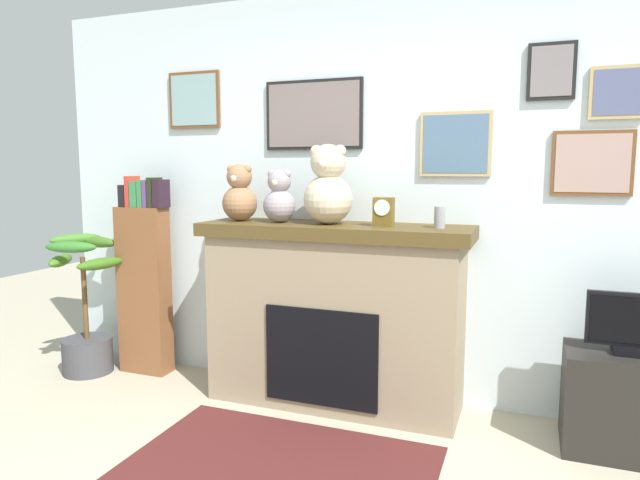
{
  "coord_description": "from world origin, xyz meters",
  "views": [
    {
      "loc": [
        0.72,
        -1.52,
        1.48
      ],
      "look_at": [
        -0.49,
        1.7,
        1.04
      ],
      "focal_mm": 31.39,
      "sensor_mm": 36.0,
      "label": 1
    }
  ],
  "objects": [
    {
      "name": "back_wall",
      "position": [
        -0.0,
        2.0,
        1.31
      ],
      "size": [
        5.2,
        0.15,
        2.6
      ],
      "color": "silver",
      "rests_on": "ground_plane"
    },
    {
      "name": "fireplace",
      "position": [
        -0.4,
        1.7,
        0.58
      ],
      "size": [
        1.68,
        0.54,
        1.14
      ],
      "color": "gray",
      "rests_on": "ground_plane"
    },
    {
      "name": "bookshelf",
      "position": [
        -1.87,
        1.74,
        0.68
      ],
      "size": [
        0.39,
        0.16,
        1.43
      ],
      "color": "brown",
      "rests_on": "ground_plane"
    },
    {
      "name": "potted_plant",
      "position": [
        -2.26,
        1.57,
        0.37
      ],
      "size": [
        0.56,
        0.5,
        1.01
      ],
      "color": "#3F3F44",
      "rests_on": "ground_plane"
    },
    {
      "name": "tv_stand",
      "position": [
        1.25,
        1.64,
        0.27
      ],
      "size": [
        0.65,
        0.4,
        0.54
      ],
      "primitive_type": "cube",
      "color": "black",
      "rests_on": "ground_plane"
    },
    {
      "name": "television",
      "position": [
        1.25,
        1.64,
        0.68
      ],
      "size": [
        0.47,
        0.14,
        0.32
      ],
      "color": "black",
      "rests_on": "tv_stand"
    },
    {
      "name": "area_rug",
      "position": [
        -0.4,
        0.78,
        0.0
      ],
      "size": [
        1.53,
        1.14,
        0.01
      ],
      "primitive_type": "cube",
      "color": "#4C1E1C",
      "rests_on": "ground_plane"
    },
    {
      "name": "candle_jar",
      "position": [
        0.24,
        1.68,
        1.21
      ],
      "size": [
        0.06,
        0.06,
        0.12
      ],
      "primitive_type": "cylinder",
      "color": "gray",
      "rests_on": "fireplace"
    },
    {
      "name": "mantel_clock",
      "position": [
        -0.09,
        1.68,
        1.23
      ],
      "size": [
        0.12,
        0.09,
        0.17
      ],
      "color": "brown",
      "rests_on": "fireplace"
    },
    {
      "name": "teddy_bear_brown",
      "position": [
        -1.04,
        1.68,
        1.31
      ],
      "size": [
        0.23,
        0.23,
        0.37
      ],
      "color": "#956A48",
      "rests_on": "fireplace"
    },
    {
      "name": "teddy_bear_grey",
      "position": [
        -0.76,
        1.68,
        1.3
      ],
      "size": [
        0.21,
        0.21,
        0.33
      ],
      "color": "gray",
      "rests_on": "fireplace"
    },
    {
      "name": "teddy_bear_cream",
      "position": [
        -0.44,
        1.68,
        1.36
      ],
      "size": [
        0.3,
        0.3,
        0.48
      ],
      "color": "#C6B598",
      "rests_on": "fireplace"
    }
  ]
}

